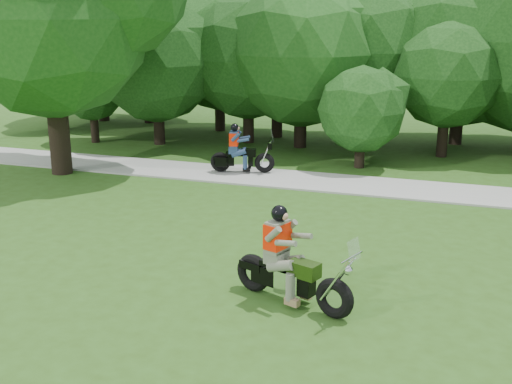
# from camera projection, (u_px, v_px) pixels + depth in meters

# --- Properties ---
(ground) EXTENTS (100.00, 100.00, 0.00)m
(ground) POSITION_uv_depth(u_px,v_px,m) (329.00, 294.00, 12.29)
(ground) COLOR #2D4F16
(ground) RESTS_ON ground
(walkway) EXTENTS (60.00, 2.20, 0.06)m
(walkway) POSITION_uv_depth(u_px,v_px,m) (385.00, 187.00, 19.58)
(walkway) COLOR #9B9B96
(walkway) RESTS_ON ground
(tree_line) EXTENTS (38.82, 11.40, 7.91)m
(tree_line) POSITION_uv_depth(u_px,v_px,m) (452.00, 54.00, 24.16)
(tree_line) COLOR black
(tree_line) RESTS_ON ground
(chopper_motorcycle) EXTENTS (2.53, 1.29, 1.85)m
(chopper_motorcycle) POSITION_uv_depth(u_px,v_px,m) (287.00, 268.00, 11.79)
(chopper_motorcycle) COLOR black
(chopper_motorcycle) RESTS_ON ground
(touring_motorcycle) EXTENTS (2.12, 1.00, 1.63)m
(touring_motorcycle) POSITION_uv_depth(u_px,v_px,m) (238.00, 155.00, 21.14)
(touring_motorcycle) COLOR black
(touring_motorcycle) RESTS_ON walkway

